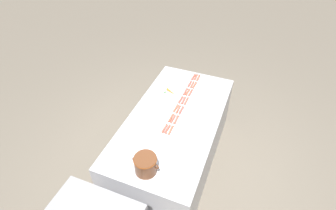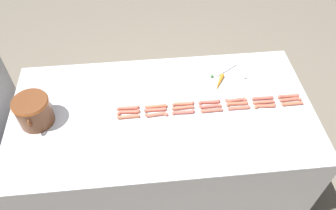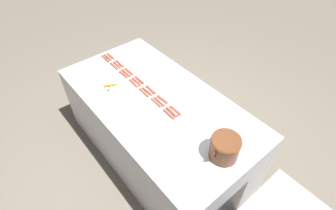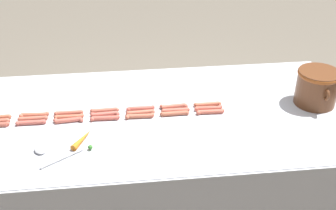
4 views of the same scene
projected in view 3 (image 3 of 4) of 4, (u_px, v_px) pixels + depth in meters
name	position (u px, v px, depth m)	size (l,w,h in m)	color
ground_plane	(158.00, 151.00, 3.09)	(20.00, 20.00, 0.00)	#756B5B
griddle_counter	(158.00, 128.00, 2.80)	(1.09, 2.10, 0.84)	#BCBCC1
hot_dog_0	(111.00, 56.00, 3.01)	(0.03, 0.16, 0.02)	#C66547
hot_dog_1	(120.00, 63.00, 2.91)	(0.03, 0.16, 0.02)	#C56249
hot_dog_2	(129.00, 71.00, 2.80)	(0.03, 0.16, 0.02)	#C6604B
hot_dog_3	(140.00, 80.00, 2.70)	(0.03, 0.16, 0.02)	#C1604D
hot_dog_4	(151.00, 89.00, 2.59)	(0.03, 0.16, 0.02)	#CB5A4C
hot_dog_5	(163.00, 99.00, 2.49)	(0.04, 0.16, 0.02)	#C6604C
hot_dog_6	(176.00, 110.00, 2.39)	(0.03, 0.16, 0.02)	#CA6448
hot_dog_7	(108.00, 57.00, 3.00)	(0.03, 0.16, 0.02)	#C8634E
hot_dog_8	(117.00, 65.00, 2.89)	(0.02, 0.16, 0.02)	#C0644E
hot_dog_9	(126.00, 73.00, 2.79)	(0.03, 0.16, 0.02)	#C96449
hot_dog_10	(137.00, 81.00, 2.68)	(0.03, 0.16, 0.02)	#C45F50
hot_dog_11	(147.00, 91.00, 2.57)	(0.03, 0.16, 0.02)	#C0654D
hot_dog_12	(160.00, 101.00, 2.47)	(0.03, 0.16, 0.02)	#C4604E
hot_dog_13	(172.00, 112.00, 2.37)	(0.03, 0.16, 0.02)	#CE5B49
hot_dog_14	(105.00, 58.00, 2.98)	(0.03, 0.16, 0.02)	#BF5B49
hot_dog_15	(114.00, 66.00, 2.87)	(0.03, 0.16, 0.02)	#C95E50
hot_dog_16	(124.00, 74.00, 2.77)	(0.03, 0.16, 0.02)	#C85F4F
hot_dog_17	(134.00, 83.00, 2.66)	(0.03, 0.16, 0.02)	#C95B4B
hot_dog_18	(144.00, 92.00, 2.56)	(0.03, 0.16, 0.02)	#C4644A
hot_dog_19	(156.00, 102.00, 2.46)	(0.03, 0.16, 0.02)	#C06248
hot_dog_20	(169.00, 114.00, 2.35)	(0.03, 0.16, 0.02)	#CC604C
bean_pot	(225.00, 147.00, 1.97)	(0.29, 0.24, 0.20)	brown
serving_spoon	(98.00, 81.00, 2.69)	(0.18, 0.25, 0.02)	#B7B7BC
carrot	(113.00, 85.00, 2.63)	(0.17, 0.11, 0.03)	orange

